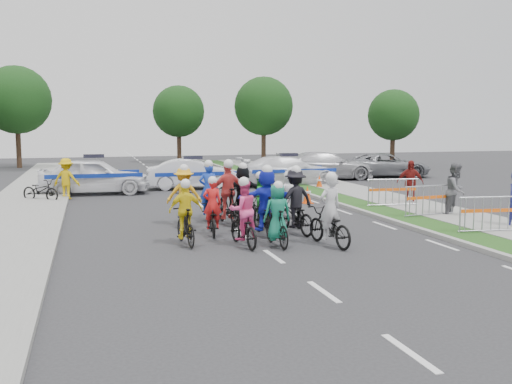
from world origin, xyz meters
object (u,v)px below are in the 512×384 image
object	(u,v)px
cone_1	(319,182)
tree_4	(179,112)
rider_3	(186,220)
rider_11	(242,196)
parked_bike	(41,190)
tree_1	(264,106)
rider_10	(184,202)
tree_3	(16,100)
civilian_sedan	(326,166)
rider_9	(228,200)
barrier_2	(393,194)
rider_2	(243,220)
rider_6	(212,215)
cone_0	(307,195)
rider_8	(259,206)
barrier_1	(429,202)
tree_2	(393,115)
police_car_1	(193,174)
rider_7	(290,203)
rider_12	(208,200)
barrier_0	(491,216)
rider_1	(277,221)
spectator_2	(410,183)
rider_0	(329,221)
rider_4	(295,207)
spectator_1	(456,190)
police_car_2	(289,171)
police_car_0	(94,176)
civilian_suv	(387,165)

from	to	relation	value
cone_1	tree_4	xyz separation A→B (m)	(-3.56, 21.08, 3.85)
rider_3	rider_11	world-z (taller)	rider_11
rider_11	tree_4	size ratio (longest dim) A/B	0.30
parked_bike	tree_1	xyz separation A→B (m)	(15.06, 18.12, 4.07)
rider_10	tree_3	world-z (taller)	tree_3
cone_1	parked_bike	bearing A→B (deg)	-175.29
civilian_sedan	rider_9	bearing A→B (deg)	149.99
rider_3	barrier_2	world-z (taller)	rider_3
rider_2	rider_6	distance (m)	1.78
rider_3	rider_10	bearing A→B (deg)	-103.97
rider_3	tree_1	world-z (taller)	tree_1
cone_0	tree_4	xyz separation A→B (m)	(-1.17, 25.57, 3.85)
rider_6	rider_8	distance (m)	1.97
rider_9	barrier_1	xyz separation A→B (m)	(6.69, -0.83, -0.22)
barrier_2	tree_1	size ratio (longest dim) A/B	0.29
rider_9	barrier_2	bearing A→B (deg)	-173.49
rider_3	tree_2	size ratio (longest dim) A/B	0.30
police_car_1	tree_4	world-z (taller)	tree_4
tree_1	tree_4	bearing A→B (deg)	146.31
rider_6	tree_1	world-z (taller)	tree_1
rider_6	rider_7	xyz separation A→B (m)	(2.60, 0.68, 0.15)
rider_9	parked_bike	size ratio (longest dim) A/B	1.15
rider_12	barrier_0	bearing A→B (deg)	155.80
rider_11	barrier_1	size ratio (longest dim) A/B	0.95
parked_bike	rider_3	bearing A→B (deg)	-118.19
rider_2	barrier_2	bearing A→B (deg)	-151.21
rider_8	tree_4	world-z (taller)	tree_4
parked_bike	rider_9	bearing A→B (deg)	-101.45
barrier_0	rider_1	bearing A→B (deg)	177.08
barrier_0	barrier_1	world-z (taller)	same
rider_1	rider_10	world-z (taller)	rider_10
rider_6	civilian_sedan	xyz separation A→B (m)	(9.68, 14.35, 0.23)
civilian_sedan	barrier_1	xyz separation A→B (m)	(-2.15, -13.62, -0.23)
civilian_sedan	tree_1	xyz separation A→B (m)	(0.15, 12.59, 3.75)
police_car_1	spectator_2	world-z (taller)	spectator_2
rider_0	rider_4	distance (m)	1.88
rider_9	tree_3	bearing A→B (deg)	-78.58
rider_4	rider_8	size ratio (longest dim) A/B	1.17
cone_0	cone_1	xyz separation A→B (m)	(2.39, 4.49, 0.00)
barrier_1	rider_8	bearing A→B (deg)	177.29
rider_3	cone_1	bearing A→B (deg)	-132.62
rider_2	rider_11	xyz separation A→B (m)	(1.03, 3.90, 0.13)
spectator_1	tree_3	bearing A→B (deg)	87.13
rider_3	spectator_2	world-z (taller)	spectator_2
cone_0	parked_bike	distance (m)	10.80
police_car_2	tree_3	size ratio (longest dim) A/B	0.71
rider_3	tree_3	world-z (taller)	tree_3
police_car_0	tree_4	distance (m)	21.42
rider_3	civilian_suv	size ratio (longest dim) A/B	0.34
barrier_0	police_car_2	bearing A→B (deg)	94.02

